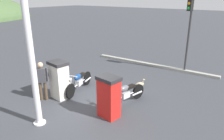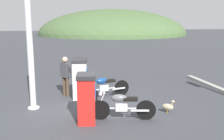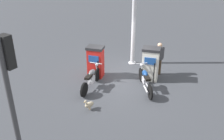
{
  "view_description": "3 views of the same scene",
  "coord_description": "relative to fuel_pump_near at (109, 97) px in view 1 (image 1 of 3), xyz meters",
  "views": [
    {
      "loc": [
        -5.34,
        -5.15,
        4.02
      ],
      "look_at": [
        1.41,
        -0.28,
        1.08
      ],
      "focal_mm": 34.2,
      "sensor_mm": 36.0,
      "label": 1
    },
    {
      "loc": [
        -0.84,
        -8.71,
        3.07
      ],
      "look_at": [
        0.94,
        0.19,
        1.28
      ],
      "focal_mm": 42.14,
      "sensor_mm": 36.0,
      "label": 2
    },
    {
      "loc": [
        10.35,
        0.88,
        5.57
      ],
      "look_at": [
        0.61,
        -0.39,
        0.73
      ],
      "focal_mm": 40.93,
      "sensor_mm": 36.0,
      "label": 3
    }
  ],
  "objects": [
    {
      "name": "road_edge_kerb",
      "position": [
        6.03,
        1.25,
        -0.7
      ],
      "size": [
        0.47,
        7.48,
        0.12
      ],
      "color": "#9E9E93",
      "rests_on": "ground"
    },
    {
      "name": "attendant_person",
      "position": [
        -0.54,
        2.88,
        0.15
      ],
      "size": [
        0.43,
        0.5,
        1.59
      ],
      "color": "#473828",
      "rests_on": "ground"
    },
    {
      "name": "roadside_traffic_light",
      "position": [
        6.06,
        -0.63,
        1.95
      ],
      "size": [
        0.4,
        0.3,
        3.98
      ],
      "color": "#38383A",
      "rests_on": "ground"
    },
    {
      "name": "motorcycle_near_pump",
      "position": [
        1.08,
        0.0,
        -0.31
      ],
      "size": [
        1.99,
        0.7,
        0.94
      ],
      "color": "black",
      "rests_on": "ground"
    },
    {
      "name": "canopy_support_pole",
      "position": [
        -1.69,
        1.6,
        1.52
      ],
      "size": [
        0.4,
        0.4,
        4.71
      ],
      "color": "silver",
      "rests_on": "ground"
    },
    {
      "name": "wandering_duck",
      "position": [
        2.7,
        0.25,
        -0.53
      ],
      "size": [
        0.41,
        0.39,
        0.47
      ],
      "color": "tan",
      "rests_on": "ground"
    },
    {
      "name": "fuel_pump_far",
      "position": [
        -0.0,
        2.49,
        0.03
      ],
      "size": [
        0.69,
        0.85,
        1.55
      ],
      "color": "silver",
      "rests_on": "ground"
    },
    {
      "name": "motorcycle_far_pump",
      "position": [
        0.9,
        2.29,
        -0.28
      ],
      "size": [
        2.09,
        0.75,
        0.95
      ],
      "color": "black",
      "rests_on": "ground"
    },
    {
      "name": "ground_plane",
      "position": [
        0.11,
        1.25,
        -0.76
      ],
      "size": [
        120.0,
        120.0,
        0.0
      ],
      "primitive_type": "plane",
      "color": "#383A3F"
    },
    {
      "name": "fuel_pump_near",
      "position": [
        0.0,
        0.0,
        0.0
      ],
      "size": [
        0.68,
        0.82,
        1.49
      ],
      "color": "red",
      "rests_on": "ground"
    }
  ]
}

